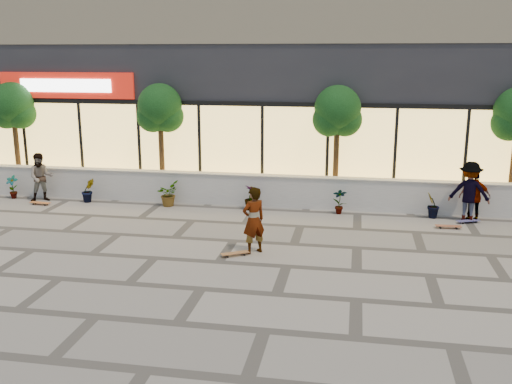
% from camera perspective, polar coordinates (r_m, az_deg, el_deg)
% --- Properties ---
extents(ground, '(80.00, 80.00, 0.00)m').
position_cam_1_polar(ground, '(12.38, -5.53, -9.62)').
color(ground, '#9D9588').
rests_on(ground, ground).
extents(planter_wall, '(22.00, 0.42, 1.04)m').
position_cam_1_polar(planter_wall, '(18.72, 0.15, 0.20)').
color(planter_wall, silver).
rests_on(planter_wall, ground).
extents(retail_building, '(24.00, 9.17, 8.50)m').
position_cam_1_polar(retail_building, '(23.64, 2.49, 12.10)').
color(retail_building, '#26262B').
rests_on(retail_building, ground).
extents(shrub_a, '(0.43, 0.29, 0.81)m').
position_cam_1_polar(shrub_a, '(21.39, -23.17, 0.46)').
color(shrub_a, black).
rests_on(shrub_a, ground).
extents(shrub_b, '(0.57, 0.57, 0.81)m').
position_cam_1_polar(shrub_b, '(20.01, -16.44, 0.16)').
color(shrub_b, black).
rests_on(shrub_b, ground).
extents(shrub_c, '(0.68, 0.77, 0.81)m').
position_cam_1_polar(shrub_c, '(18.94, -8.82, -0.17)').
color(shrub_c, black).
rests_on(shrub_c, ground).
extents(shrub_d, '(0.64, 0.64, 0.81)m').
position_cam_1_polar(shrub_d, '(18.24, -0.46, -0.54)').
color(shrub_d, black).
rests_on(shrub_d, ground).
extents(shrub_e, '(0.46, 0.35, 0.81)m').
position_cam_1_polar(shrub_e, '(17.96, 8.36, -0.92)').
color(shrub_e, black).
rests_on(shrub_e, ground).
extents(shrub_f, '(0.55, 0.57, 0.81)m').
position_cam_1_polar(shrub_f, '(18.11, 17.25, -1.28)').
color(shrub_f, black).
rests_on(shrub_f, ground).
extents(tree_west, '(1.60, 1.50, 3.92)m').
position_cam_1_polar(tree_west, '(22.32, -23.14, 7.70)').
color(tree_west, '#453318').
rests_on(tree_west, ground).
extents(tree_midwest, '(1.60, 1.50, 3.92)m').
position_cam_1_polar(tree_midwest, '(19.87, -9.58, 8.00)').
color(tree_midwest, '#453318').
rests_on(tree_midwest, ground).
extents(tree_mideast, '(1.60, 1.50, 3.92)m').
position_cam_1_polar(tree_mideast, '(18.74, 8.15, 7.72)').
color(tree_mideast, '#453318').
rests_on(tree_mideast, ground).
extents(skater_center, '(0.73, 0.71, 1.70)m').
position_cam_1_polar(skater_center, '(14.19, -0.24, -2.84)').
color(skater_center, silver).
rests_on(skater_center, ground).
extents(skater_left, '(1.01, 0.94, 1.65)m').
position_cam_1_polar(skater_left, '(20.55, -20.69, 1.39)').
color(skater_left, '#977F61').
rests_on(skater_left, ground).
extents(skater_right_near, '(0.90, 0.38, 1.53)m').
position_cam_1_polar(skater_right_near, '(18.07, 21.03, -0.44)').
color(skater_right_near, white).
rests_on(skater_right_near, ground).
extents(skater_right_far, '(1.28, 0.88, 1.81)m').
position_cam_1_polar(skater_right_far, '(18.01, 20.57, 0.02)').
color(skater_right_far, maroon).
rests_on(skater_right_far, ground).
extents(skateboard_center, '(0.70, 0.52, 0.09)m').
position_cam_1_polar(skateboard_center, '(14.20, -2.10, -6.14)').
color(skateboard_center, brown).
rests_on(skateboard_center, ground).
extents(skateboard_left, '(0.73, 0.25, 0.09)m').
position_cam_1_polar(skateboard_left, '(20.21, -20.78, -1.01)').
color(skateboard_left, orange).
rests_on(skateboard_left, ground).
extents(skateboard_right_near, '(0.73, 0.21, 0.09)m').
position_cam_1_polar(skateboard_right_near, '(17.26, 18.68, -3.25)').
color(skateboard_right_near, brown).
rests_on(skateboard_right_near, ground).
extents(skateboard_right_far, '(0.71, 0.42, 0.08)m').
position_cam_1_polar(skateboard_right_far, '(18.01, 20.46, -2.72)').
color(skateboard_right_far, '#47457F').
rests_on(skateboard_right_far, ground).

